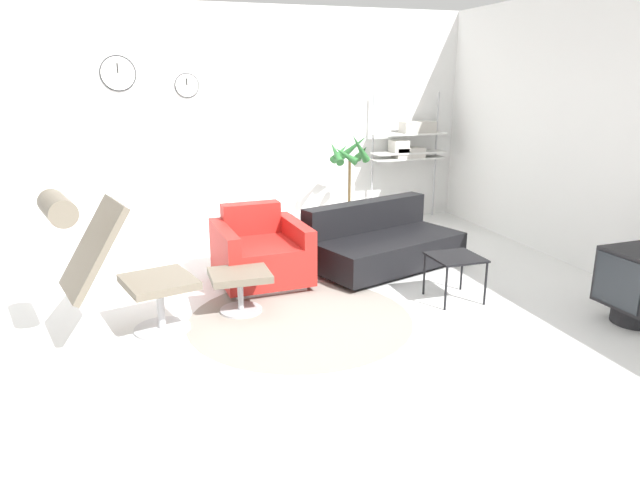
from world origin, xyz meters
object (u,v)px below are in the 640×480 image
armchair_red (260,255)px  shelf_unit (410,144)px  crt_television (639,284)px  couch_low (382,245)px  side_table (455,261)px  potted_plant (349,179)px  lounge_chair (108,254)px  ottoman (240,282)px

armchair_red → shelf_unit: bearing=-146.4°
armchair_red → crt_television: (2.69, -1.88, 0.06)m
armchair_red → couch_low: 1.32m
side_table → potted_plant: size_ratio=0.33×
crt_television → shelf_unit: bearing=0.3°
lounge_chair → shelf_unit: 4.78m
couch_low → shelf_unit: bearing=-141.8°
lounge_chair → side_table: size_ratio=2.71×
armchair_red → side_table: (1.55, -0.98, 0.09)m
potted_plant → crt_television: bearing=-70.4°
couch_low → shelf_unit: shelf_unit is taller
shelf_unit → armchair_red: bearing=-142.7°
armchair_red → ottoman: bearing=60.9°
armchair_red → crt_television: 3.28m
side_table → armchair_red: bearing=147.7°
side_table → shelf_unit: (0.95, 2.89, 0.70)m
armchair_red → potted_plant: size_ratio=0.71×
armchair_red → crt_television: armchair_red is taller
crt_television → shelf_unit: (-0.19, 3.78, 0.73)m
couch_low → armchair_red: bearing=-15.3°
ottoman → armchair_red: bearing=64.6°
crt_television → shelf_unit: size_ratio=0.35×
potted_plant → lounge_chair: bearing=-138.8°
couch_low → potted_plant: size_ratio=1.35×
armchair_red → lounge_chair: bearing=31.9°
ottoman → couch_low: size_ratio=0.28×
couch_low → crt_television: size_ratio=2.86×
lounge_chair → potted_plant: 3.72m
side_table → potted_plant: 2.51m
side_table → potted_plant: (-0.07, 2.49, 0.32)m
ottoman → armchair_red: size_ratio=0.54×
ottoman → shelf_unit: bearing=42.4°
ottoman → couch_low: couch_low is taller
couch_low → shelf_unit: (1.19, 1.83, 0.82)m
ottoman → crt_television: bearing=-22.0°
lounge_chair → side_table: (2.87, -0.04, -0.33)m
armchair_red → shelf_unit: (2.50, 1.90, 0.78)m
potted_plant → ottoman: bearing=-129.6°
shelf_unit → potted_plant: bearing=-158.8°
armchair_red → couch_low: size_ratio=0.53×
armchair_red → potted_plant: 2.15m
ottoman → armchair_red: (0.32, 0.67, 0.01)m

